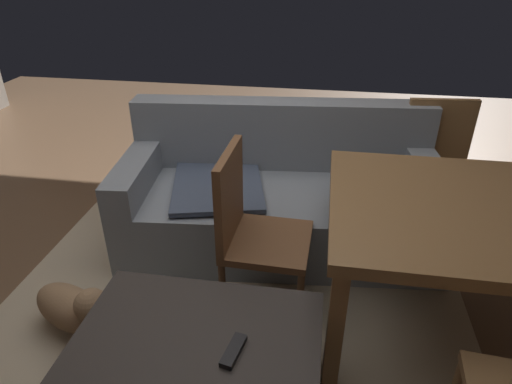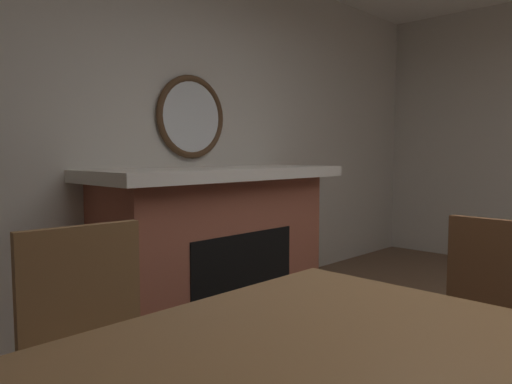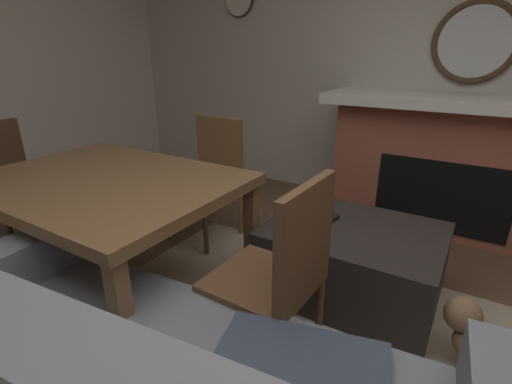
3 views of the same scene
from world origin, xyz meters
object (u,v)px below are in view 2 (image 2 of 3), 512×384
Objects in this scene: ottoman_coffee_table at (341,347)px; dining_chair_south at (95,346)px; dining_chair_west at (493,331)px; tv_remote at (321,310)px; round_wall_mirror at (191,117)px; fireplace at (217,240)px; small_dog at (471,332)px.

ottoman_coffee_table is 1.05× the size of dining_chair_south.
ottoman_coffee_table is at bearing -97.48° from dining_chair_west.
dining_chair_south is at bearing -40.19° from dining_chair_west.
dining_chair_west is (-0.06, 0.75, 0.08)m from tv_remote.
ottoman_coffee_table is at bearing 77.85° from round_wall_mirror.
fireplace reaches higher than small_dog.
tv_remote is 1.06m from dining_chair_south.
fireplace is 0.96m from round_wall_mirror.
small_dog is at bearing 164.23° from dining_chair_south.
round_wall_mirror is 3.95× the size of tv_remote.
dining_chair_south is at bearing -15.77° from small_dog.
dining_chair_west is 1.45m from dining_chair_south.
round_wall_mirror is at bearing -96.18° from tv_remote.
round_wall_mirror reaches higher than dining_chair_west.
round_wall_mirror is 2.38m from small_dog.
dining_chair_west is at bearing 23.98° from small_dog.
round_wall_mirror is 0.68× the size of dining_chair_south.
fireplace reaches higher than tv_remote.
dining_chair_west reaches higher than small_dog.
ottoman_coffee_table is 1.05× the size of dining_chair_west.
dining_chair_south is at bearing 35.95° from fireplace.
dining_chair_south is 2.07m from small_dog.
dining_chair_west is 1.00× the size of dining_chair_south.
dining_chair_south is (1.11, -0.93, 0.00)m from dining_chair_west.
small_dog is (-0.86, -0.38, -0.34)m from dining_chair_west.
fireplace is 2.12× the size of dining_chair_west.
tv_remote is 1.02m from small_dog.
dining_chair_west is (0.10, 0.74, 0.31)m from ottoman_coffee_table.
dining_chair_west is (0.44, 2.34, -0.93)m from round_wall_mirror.
tv_remote reaches higher than small_dog.
round_wall_mirror is 2.06m from ottoman_coffee_table.
ottoman_coffee_table reaches higher than small_dog.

